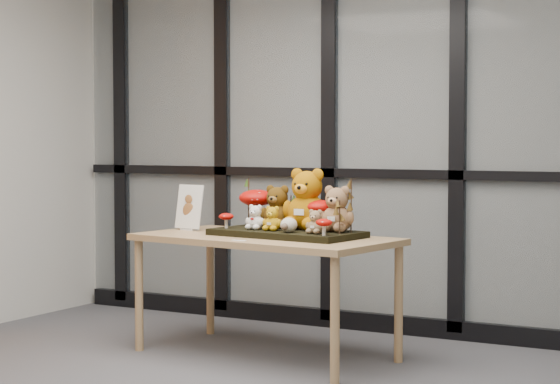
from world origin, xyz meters
The scene contains 22 objects.
room_shell centered at (0.00, 0.00, 1.68)m, with size 5.00×5.00×5.00m.
glass_partition centered at (0.00, 2.47, 1.42)m, with size 4.90×0.06×2.78m.
display_table centered at (-0.37, 1.45, 0.64)m, with size 1.61×0.96×0.71m.
diorama_tray centered at (-0.25, 1.49, 0.73)m, with size 0.87×0.44×0.04m, color black.
bear_pooh_yellow centered at (-0.16, 1.58, 0.95)m, with size 0.30×0.27×0.39m, color #A96705, non-canonical shape.
bear_brown_medium centered at (-0.37, 1.59, 0.89)m, with size 0.21×0.19×0.28m, color #4B2F0A, non-canonical shape.
bear_tan_back centered at (0.06, 1.53, 0.89)m, with size 0.22×0.20×0.29m, color #906643, non-canonical shape.
bear_small_yellow centered at (-0.30, 1.42, 0.83)m, with size 0.12×0.11×0.16m, color #C89510, non-canonical shape.
bear_white_bow centered at (-0.43, 1.43, 0.83)m, with size 0.12×0.11×0.16m, color white, non-canonical shape.
bear_beige_small centered at (0.00, 1.37, 0.82)m, with size 0.11×0.10×0.15m, color #957851, non-canonical shape.
plush_cream_hedgehog centered at (-0.16, 1.36, 0.80)m, with size 0.07×0.06×0.09m, color beige, non-canonical shape.
mushroom_back_left centered at (-0.54, 1.66, 0.87)m, with size 0.22×0.22×0.24m, color #AA0A05, non-canonical shape.
mushroom_back_right centered at (-0.07, 1.57, 0.85)m, with size 0.18×0.18×0.20m, color #AA0A05, non-canonical shape.
mushroom_front_left centered at (-0.62, 1.43, 0.80)m, with size 0.09×0.09×0.10m, color #AA0A05, non-canonical shape.
mushroom_front_right centered at (0.09, 1.30, 0.80)m, with size 0.09×0.09×0.10m, color #AA0A05, non-canonical shape.
sprig_green_far_left centered at (-0.60, 1.66, 0.89)m, with size 0.05×0.05×0.29m, color #1B340B, non-canonical shape.
sprig_green_mid_left centered at (-0.44, 1.68, 0.86)m, with size 0.05×0.05×0.22m, color #1B340B, non-canonical shape.
sprig_dry_far_right centered at (0.14, 1.53, 0.90)m, with size 0.05×0.05×0.31m, color brown, non-canonical shape.
sprig_dry_mid_right centered at (0.12, 1.42, 0.84)m, with size 0.05×0.05×0.19m, color brown, non-canonical shape.
sprig_green_centre centered at (-0.32, 1.68, 0.84)m, with size 0.05×0.05×0.19m, color #1B340B, non-canonical shape.
sign_holder centered at (-0.97, 1.55, 0.84)m, with size 0.20×0.08×0.28m.
label_card centered at (-0.36, 1.15, 0.71)m, with size 0.09×0.03×0.00m, color white.
Camera 1 is at (2.54, -3.68, 1.29)m, focal length 65.00 mm.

